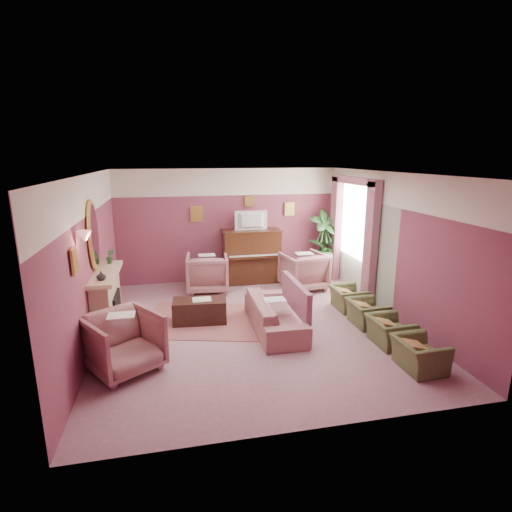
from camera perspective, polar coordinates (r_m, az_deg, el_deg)
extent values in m
cube|color=#A2747F|center=(7.59, -0.36, -9.94)|extent=(5.50, 6.00, 0.01)
cube|color=white|center=(6.93, -0.40, 11.71)|extent=(5.50, 6.00, 0.01)
cube|color=#663352|center=(10.03, -3.86, 4.37)|extent=(5.50, 0.02, 2.80)
cube|color=#663352|center=(4.38, 7.69, -8.75)|extent=(5.50, 0.02, 2.80)
cube|color=#663352|center=(7.12, -22.60, -0.73)|extent=(0.02, 6.00, 2.80)
cube|color=#663352|center=(8.13, 18.97, 1.33)|extent=(0.02, 6.00, 2.80)
cube|color=white|center=(9.89, -3.96, 10.50)|extent=(5.50, 0.01, 0.65)
cube|color=#9FAB97|center=(9.30, 14.68, 1.12)|extent=(0.01, 3.00, 2.15)
cube|color=#D0B691|center=(7.53, -20.52, -6.55)|extent=(0.30, 1.40, 1.10)
cube|color=black|center=(7.56, -19.67, -7.59)|extent=(0.18, 0.72, 0.68)
cube|color=orange|center=(7.62, -19.26, -8.84)|extent=(0.06, 0.54, 0.10)
cube|color=#D0B691|center=(7.35, -20.67, -2.38)|extent=(0.40, 1.55, 0.07)
cube|color=#D0B691|center=(7.70, -18.68, -10.26)|extent=(0.55, 1.50, 0.02)
ellipsoid|color=#E1BF54|center=(7.22, -22.23, 2.76)|extent=(0.04, 0.72, 1.20)
ellipsoid|color=white|center=(7.22, -22.04, 2.77)|extent=(0.01, 0.60, 1.06)
cone|color=#D77F73|center=(6.16, -23.28, 2.57)|extent=(0.20, 0.20, 0.16)
cube|color=#402011|center=(9.96, -0.68, -0.09)|extent=(1.40, 0.60, 1.30)
cube|color=#402011|center=(9.61, -0.26, -0.18)|extent=(1.30, 0.12, 0.06)
cube|color=silver|center=(9.60, -0.27, 0.05)|extent=(1.20, 0.08, 0.02)
cube|color=#402011|center=(9.82, -0.69, 3.65)|extent=(1.45, 0.65, 0.04)
imported|color=black|center=(9.72, -0.63, 5.28)|extent=(0.80, 0.12, 0.48)
cube|color=#E1BF54|center=(9.86, -8.49, 5.96)|extent=(0.30, 0.03, 0.38)
cube|color=#E1BF54|center=(10.27, 4.79, 6.72)|extent=(0.26, 0.03, 0.34)
cube|color=#E1BF54|center=(9.99, -1.02, 7.83)|extent=(0.22, 0.03, 0.26)
cube|color=#E1BF54|center=(5.90, -24.51, -0.62)|extent=(0.03, 0.28, 0.36)
cube|color=silver|center=(9.39, 14.04, 5.17)|extent=(0.03, 1.40, 1.80)
cube|color=#945467|center=(8.62, 16.05, 1.56)|extent=(0.16, 0.34, 2.60)
cube|color=#945467|center=(10.25, 11.28, 3.77)|extent=(0.16, 0.34, 2.60)
cube|color=#945467|center=(9.27, 13.91, 10.42)|extent=(0.16, 2.20, 0.16)
imported|color=#245123|center=(7.83, -20.15, -0.06)|extent=(0.16, 0.16, 0.28)
imported|color=white|center=(6.84, -21.26, -2.65)|extent=(0.16, 0.16, 0.16)
cube|color=#9A5454|center=(7.88, -6.63, -9.05)|extent=(2.88, 2.38, 0.01)
cube|color=black|center=(7.74, -8.05, -7.77)|extent=(1.04, 0.59, 0.45)
cube|color=beige|center=(7.66, -7.73, -6.15)|extent=(0.35, 0.28, 0.01)
imported|color=#A26D6D|center=(7.33, 2.67, -7.44)|extent=(0.66, 1.97, 0.80)
cube|color=#945467|center=(7.37, 5.71, -5.72)|extent=(0.10, 1.50, 0.55)
imported|color=#A26D6D|center=(9.37, -6.98, -2.12)|extent=(0.94, 0.94, 0.98)
imported|color=#A26D6D|center=(9.52, 6.81, -1.86)|extent=(0.94, 0.94, 0.98)
imported|color=#A26D6D|center=(6.25, -18.43, -11.27)|extent=(0.94, 0.94, 0.98)
imported|color=#556236|center=(6.51, 22.29, -12.27)|extent=(0.51, 0.72, 0.62)
imported|color=#556236|center=(7.13, 18.60, -9.59)|extent=(0.51, 0.72, 0.62)
imported|color=#556236|center=(7.79, 15.55, -7.33)|extent=(0.51, 0.72, 0.62)
imported|color=#556236|center=(8.48, 13.02, -5.40)|extent=(0.51, 0.72, 0.62)
cylinder|color=white|center=(10.46, 9.66, -1.30)|extent=(0.52, 0.52, 0.70)
imported|color=#245123|center=(10.33, 9.78, 1.48)|extent=(0.30, 0.30, 0.34)
imported|color=#245123|center=(10.29, 10.60, 1.23)|extent=(0.16, 0.16, 0.28)
cylinder|color=brown|center=(10.47, 9.49, -2.29)|extent=(0.34, 0.34, 0.34)
imported|color=#245123|center=(10.26, 9.69, 2.48)|extent=(0.76, 0.76, 1.44)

